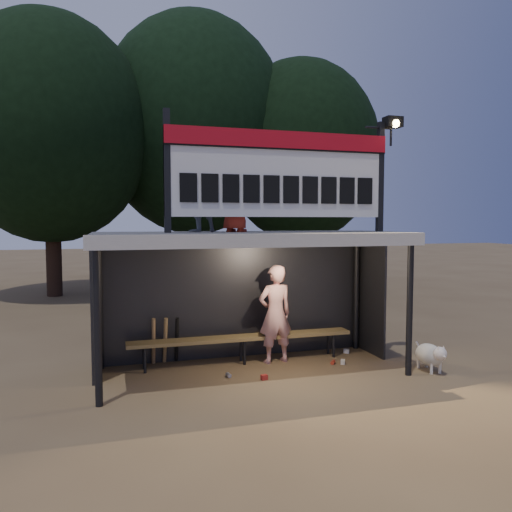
# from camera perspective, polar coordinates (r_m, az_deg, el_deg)

# --- Properties ---
(ground) EXTENTS (80.00, 80.00, 0.00)m
(ground) POSITION_cam_1_polar(r_m,az_deg,el_deg) (8.51, -0.54, -13.08)
(ground) COLOR brown
(ground) RESTS_ON ground
(player) EXTENTS (0.68, 0.50, 1.73)m
(player) POSITION_cam_1_polar(r_m,az_deg,el_deg) (8.86, 2.22, -6.63)
(player) COLOR white
(player) RESTS_ON ground
(child_a) EXTENTS (0.68, 0.59, 1.18)m
(child_a) POSITION_cam_1_polar(r_m,az_deg,el_deg) (8.31, -6.62, 6.79)
(child_a) COLOR slate
(child_a) RESTS_ON dugout_shelter
(child_b) EXTENTS (0.63, 0.62, 1.10)m
(child_b) POSITION_cam_1_polar(r_m,az_deg,el_deg) (8.27, -2.33, 6.57)
(child_b) COLOR #A02918
(child_b) RESTS_ON dugout_shelter
(dugout_shelter) EXTENTS (5.10, 2.08, 2.32)m
(dugout_shelter) POSITION_cam_1_polar(r_m,az_deg,el_deg) (8.39, -1.01, -0.47)
(dugout_shelter) COLOR #3F3F42
(dugout_shelter) RESTS_ON ground
(scoreboard_assembly) EXTENTS (4.10, 0.27, 1.99)m
(scoreboard_assembly) POSITION_cam_1_polar(r_m,az_deg,el_deg) (8.34, 3.20, 9.67)
(scoreboard_assembly) COLOR black
(scoreboard_assembly) RESTS_ON dugout_shelter
(bench) EXTENTS (4.00, 0.35, 0.48)m
(bench) POSITION_cam_1_polar(r_m,az_deg,el_deg) (8.91, -1.53, -9.41)
(bench) COLOR olive
(bench) RESTS_ON ground
(tree_left) EXTENTS (6.46, 6.46, 9.27)m
(tree_left) POSITION_cam_1_polar(r_m,az_deg,el_deg) (18.16, -22.46, 13.26)
(tree_left) COLOR #301D15
(tree_left) RESTS_ON ground
(tree_mid) EXTENTS (7.22, 7.22, 10.36)m
(tree_mid) POSITION_cam_1_polar(r_m,az_deg,el_deg) (19.93, -7.10, 14.57)
(tree_mid) COLOR #311E16
(tree_mid) RESTS_ON ground
(tree_right) EXTENTS (6.08, 6.08, 8.72)m
(tree_right) POSITION_cam_1_polar(r_m,az_deg,el_deg) (19.88, 5.11, 11.76)
(tree_right) COLOR black
(tree_right) RESTS_ON ground
(dog) EXTENTS (0.36, 0.81, 0.49)m
(dog) POSITION_cam_1_polar(r_m,az_deg,el_deg) (8.94, 19.33, -10.60)
(dog) COLOR beige
(dog) RESTS_ON ground
(bats) EXTENTS (0.47, 0.33, 0.84)m
(bats) POSITION_cam_1_polar(r_m,az_deg,el_deg) (8.93, -10.34, -9.46)
(bats) COLOR #A1784B
(bats) RESTS_ON ground
(litter) EXTENTS (2.58, 1.18, 0.08)m
(litter) POSITION_cam_1_polar(r_m,az_deg,el_deg) (8.80, 5.78, -12.26)
(litter) COLOR red
(litter) RESTS_ON ground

